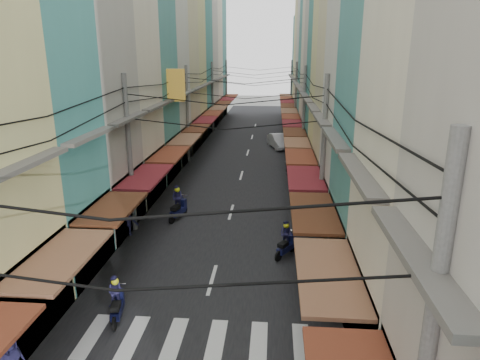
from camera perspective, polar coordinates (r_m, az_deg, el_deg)
The scene contains 15 objects.
ground at distance 20.16m, azimuth -2.92°, elevation -10.36°, with size 160.00×160.00×0.00m, color #63635E.
road at distance 38.97m, azimuth 0.86°, elevation 3.02°, with size 10.00×80.00×0.02m, color black.
sidewalk_left at distance 39.90m, azimuth -8.51°, elevation 3.19°, with size 3.00×80.00×0.06m, color gray.
sidewalk_right at distance 39.10m, azimuth 10.42°, elevation 2.82°, with size 3.00×80.00×0.06m, color gray.
crosswalk at distance 15.10m, azimuth -6.04°, elevation -20.56°, with size 7.55×2.40×0.01m.
building_row_left at distance 35.91m, azimuth -12.78°, elevation 17.20°, with size 7.80×67.67×23.70m.
building_row_right at distance 34.70m, azimuth 14.25°, elevation 16.54°, with size 7.80×68.98×22.59m.
utility_poles at distance 33.01m, azimuth 0.33°, elevation 12.15°, with size 10.20×66.13×8.20m.
white_car at distance 43.18m, azimuth 5.22°, elevation 4.27°, with size 4.89×1.92×1.72m, color silver.
bicycle at distance 22.91m, azimuth 17.09°, elevation -7.68°, with size 0.63×1.68×1.16m, color black.
moving_scooters at distance 22.34m, azimuth -3.53°, elevation -6.04°, with size 7.06×21.68×1.98m.
parked_scooters at distance 15.29m, azimuth 10.60°, elevation -18.22°, with size 12.54×12.22×0.98m.
pedestrians at distance 21.96m, azimuth -12.71°, elevation -5.54°, with size 12.92×26.68×2.11m.
market_umbrella at distance 18.85m, azimuth 18.96°, elevation -5.45°, with size 2.52×2.52×2.66m.
traffic_sign at distance 18.15m, azimuth 11.71°, elevation -6.37°, with size 0.10×0.65×2.95m.
Camera 1 is at (2.44, -17.82, 9.11)m, focal length 32.00 mm.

